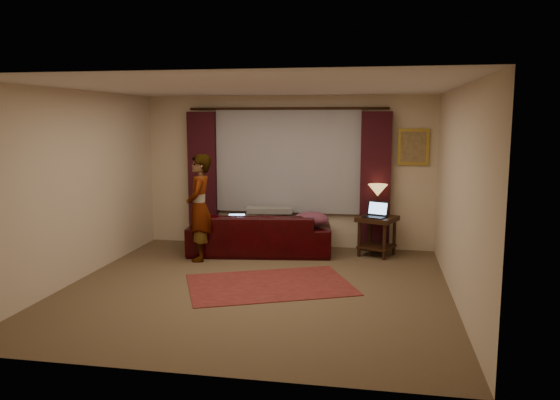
% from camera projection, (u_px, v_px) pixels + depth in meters
% --- Properties ---
extents(floor, '(5.00, 5.00, 0.01)m').
position_uv_depth(floor, '(256.00, 288.00, 7.19)').
color(floor, brown).
rests_on(floor, ground).
extents(ceiling, '(5.00, 5.00, 0.02)m').
position_uv_depth(ceiling, '(255.00, 87.00, 6.80)').
color(ceiling, silver).
rests_on(ceiling, ground).
extents(wall_back, '(5.00, 0.02, 2.60)m').
position_uv_depth(wall_back, '(288.00, 172.00, 9.43)').
color(wall_back, beige).
rests_on(wall_back, ground).
extents(wall_front, '(5.00, 0.02, 2.60)m').
position_uv_depth(wall_front, '(189.00, 229.00, 4.56)').
color(wall_front, beige).
rests_on(wall_front, ground).
extents(wall_left, '(0.02, 5.00, 2.60)m').
position_uv_depth(wall_left, '(77.00, 186.00, 7.44)').
color(wall_left, beige).
rests_on(wall_left, ground).
extents(wall_right, '(0.02, 5.00, 2.60)m').
position_uv_depth(wall_right, '(458.00, 195.00, 6.55)').
color(wall_right, beige).
rests_on(wall_right, ground).
extents(sheer_curtain, '(2.50, 0.05, 1.80)m').
position_uv_depth(sheer_curtain, '(287.00, 161.00, 9.34)').
color(sheer_curtain, '#9E9EA6').
rests_on(sheer_curtain, wall_back).
extents(drape_left, '(0.50, 0.14, 2.30)m').
position_uv_depth(drape_left, '(203.00, 178.00, 9.60)').
color(drape_left, '#330D14').
rests_on(drape_left, floor).
extents(drape_right, '(0.50, 0.14, 2.30)m').
position_uv_depth(drape_right, '(375.00, 181.00, 9.07)').
color(drape_right, '#330D14').
rests_on(drape_right, floor).
extents(curtain_rod, '(0.04, 0.04, 3.40)m').
position_uv_depth(curtain_rod, '(287.00, 108.00, 9.16)').
color(curtain_rod, black).
rests_on(curtain_rod, wall_back).
extents(picture_frame, '(0.50, 0.04, 0.60)m').
position_uv_depth(picture_frame, '(413.00, 147.00, 8.96)').
color(picture_frame, '#B29536').
rests_on(picture_frame, wall_back).
extents(sofa, '(2.43, 1.31, 0.94)m').
position_uv_depth(sofa, '(260.00, 226.00, 8.97)').
color(sofa, black).
rests_on(sofa, floor).
extents(throw_blanket, '(0.80, 0.42, 0.09)m').
position_uv_depth(throw_blanket, '(270.00, 195.00, 9.16)').
color(throw_blanket, gray).
rests_on(throw_blanket, sofa).
extents(clothing_pile, '(0.65, 0.55, 0.24)m').
position_uv_depth(clothing_pile, '(311.00, 220.00, 8.83)').
color(clothing_pile, brown).
rests_on(clothing_pile, sofa).
extents(laptop_sofa, '(0.36, 0.38, 0.22)m').
position_uv_depth(laptop_sofa, '(237.00, 221.00, 8.80)').
color(laptop_sofa, black).
rests_on(laptop_sofa, sofa).
extents(area_rug, '(2.52, 2.15, 0.01)m').
position_uv_depth(area_rug, '(270.00, 285.00, 7.31)').
color(area_rug, maroon).
rests_on(area_rug, floor).
extents(end_table, '(0.73, 0.73, 0.65)m').
position_uv_depth(end_table, '(377.00, 236.00, 8.85)').
color(end_table, black).
rests_on(end_table, floor).
extents(tiffany_lamp, '(0.44, 0.44, 0.51)m').
position_uv_depth(tiffany_lamp, '(377.00, 200.00, 8.88)').
color(tiffany_lamp, '#A57835').
rests_on(tiffany_lamp, end_table).
extents(laptop_table, '(0.46, 0.48, 0.25)m').
position_uv_depth(laptop_table, '(375.00, 210.00, 8.69)').
color(laptop_table, black).
rests_on(laptop_table, end_table).
extents(person, '(0.57, 0.57, 1.67)m').
position_uv_depth(person, '(199.00, 208.00, 8.51)').
color(person, gray).
rests_on(person, floor).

